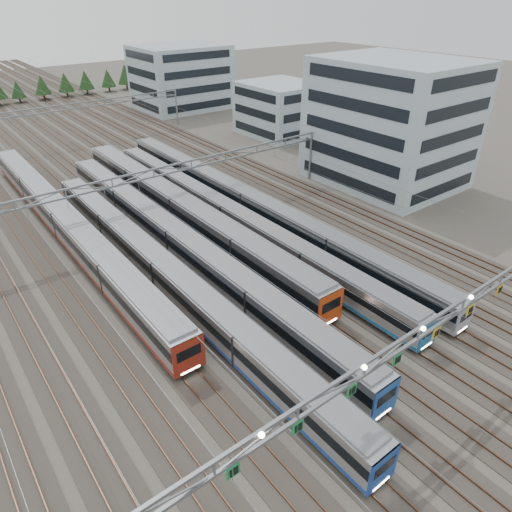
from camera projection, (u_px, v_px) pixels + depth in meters
ground at (401, 407)px, 35.12m from camera, size 400.00×400.00×0.00m
track_bed at (35, 124)px, 102.64m from camera, size 54.00×260.00×5.42m
train_a at (66, 224)px, 57.51m from camera, size 3.01×61.16×3.93m
train_b at (164, 273)px, 47.98m from camera, size 2.70×57.93×3.51m
train_c at (178, 241)px, 53.81m from camera, size 2.82×61.29×3.68m
train_d at (181, 209)px, 60.93m from camera, size 3.16×55.70×4.13m
train_e at (229, 215)px, 60.28m from camera, size 2.58×61.13×3.36m
train_f at (248, 202)px, 63.81m from camera, size 2.63×66.03×3.42m
gantry_near at (419, 337)px, 31.42m from camera, size 56.36×0.61×8.08m
gantry_mid at (155, 180)px, 59.19m from camera, size 56.36×0.36×8.00m
gantry_far at (50, 114)px, 89.92m from camera, size 56.36×0.36×8.00m
depot_bldg_south at (390, 123)px, 71.71m from camera, size 18.00×22.00×19.03m
depot_bldg_mid at (280, 109)px, 98.24m from camera, size 14.00×16.00×10.76m
depot_bldg_north at (181, 77)px, 119.14m from camera, size 22.00×18.00×15.48m
treeline at (20, 87)px, 126.71m from camera, size 106.40×5.60×7.02m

